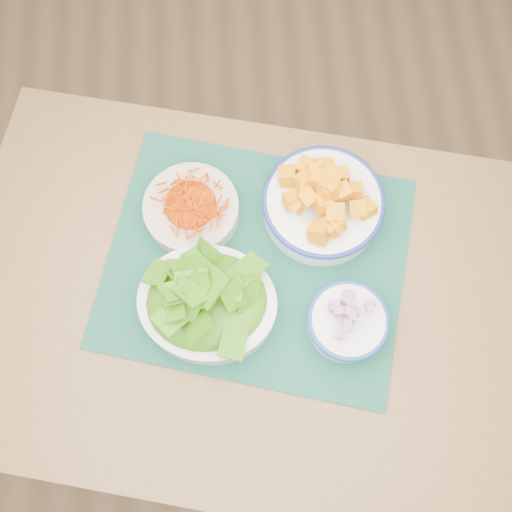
{
  "coord_description": "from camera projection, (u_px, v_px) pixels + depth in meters",
  "views": [
    {
      "loc": [
        0.32,
        -0.13,
        1.77
      ],
      "look_at": [
        0.34,
        0.19,
        0.78
      ],
      "focal_mm": 40.0,
      "sensor_mm": 36.0,
      "label": 1
    }
  ],
  "objects": [
    {
      "name": "squash_bowl",
      "position": [
        324.0,
        200.0,
        1.04
      ],
      "size": [
        0.29,
        0.29,
        0.11
      ],
      "rotation": [
        0.0,
        0.0,
        -0.43
      ],
      "color": "white",
      "rests_on": "placemat"
    },
    {
      "name": "placemat",
      "position": [
        256.0,
        261.0,
        1.06
      ],
      "size": [
        0.65,
        0.58,
        0.0
      ],
      "primitive_type": "cube",
      "rotation": [
        0.0,
        0.0,
        -0.27
      ],
      "color": "#0C3428",
      "rests_on": "table"
    },
    {
      "name": "onion_bowl",
      "position": [
        348.0,
        321.0,
        0.99
      ],
      "size": [
        0.18,
        0.18,
        0.07
      ],
      "rotation": [
        0.0,
        0.0,
        -0.41
      ],
      "color": "white",
      "rests_on": "placemat"
    },
    {
      "name": "lettuce_bowl",
      "position": [
        207.0,
        301.0,
        0.99
      ],
      "size": [
        0.28,
        0.25,
        0.11
      ],
      "rotation": [
        0.0,
        0.0,
        -0.21
      ],
      "color": "white",
      "rests_on": "placemat"
    },
    {
      "name": "carrot_bowl",
      "position": [
        191.0,
        207.0,
        1.06
      ],
      "size": [
        0.23,
        0.23,
        0.07
      ],
      "rotation": [
        0.0,
        0.0,
        -0.38
      ],
      "color": "beige",
      "rests_on": "placemat"
    },
    {
      "name": "table",
      "position": [
        250.0,
        312.0,
        1.15
      ],
      "size": [
        1.24,
        0.97,
        0.75
      ],
      "rotation": [
        0.0,
        0.0,
        -0.24
      ],
      "color": "brown",
      "rests_on": "ground"
    },
    {
      "name": "ground",
      "position": [
        146.0,
        406.0,
        1.71
      ],
      "size": [
        4.0,
        4.0,
        0.0
      ],
      "primitive_type": "plane",
      "color": "#987249",
      "rests_on": "ground"
    }
  ]
}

